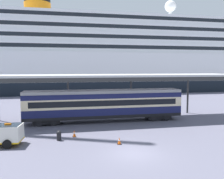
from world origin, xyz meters
TOP-DOWN VIEW (x-y plane):
  - ground_plane at (0.00, 0.00)m, footprint 400.00×400.00m
  - cruise_ship at (-9.49, 55.53)m, footprint 136.07×24.50m
  - platform_canopy at (-0.37, 12.48)m, footprint 36.25×6.47m
  - train_carriage at (-0.37, 12.07)m, footprint 20.09×2.81m
  - traffic_cone_near at (-0.64, 2.54)m, footprint 0.36×0.36m
  - traffic_cone_mid at (-4.56, 5.75)m, footprint 0.36×0.36m
  - quay_bollard at (-6.06, 4.90)m, footprint 0.48×0.48m

SIDE VIEW (x-z plane):
  - ground_plane at x=0.00m, z-range 0.00..0.00m
  - traffic_cone_near at x=-0.64m, z-range -0.01..0.66m
  - traffic_cone_mid at x=-4.56m, z-range -0.01..0.70m
  - quay_bollard at x=-6.06m, z-range 0.04..1.00m
  - train_carriage at x=-0.37m, z-range 0.25..4.36m
  - platform_canopy at x=-0.37m, z-range 2.81..8.89m
  - cruise_ship at x=-9.49m, z-range -5.10..25.49m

